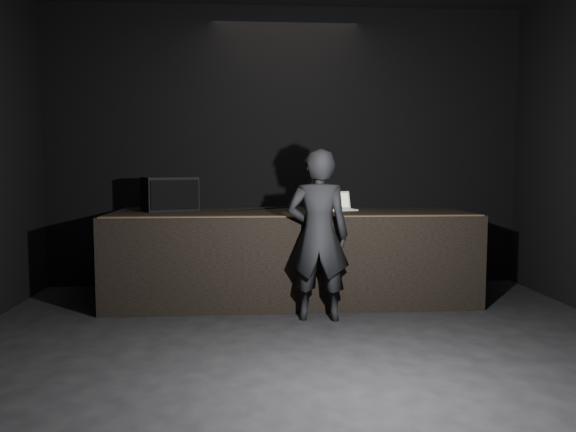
# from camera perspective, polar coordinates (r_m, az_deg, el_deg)

# --- Properties ---
(ground) EXTENTS (7.00, 7.00, 0.00)m
(ground) POSITION_cam_1_polar(r_m,az_deg,el_deg) (3.96, 3.22, -17.31)
(ground) COLOR black
(ground) RESTS_ON ground
(room_walls) EXTENTS (6.10, 7.10, 3.52)m
(room_walls) POSITION_cam_1_polar(r_m,az_deg,el_deg) (3.70, 3.37, 13.04)
(room_walls) COLOR black
(room_walls) RESTS_ON ground
(stage_riser) EXTENTS (4.00, 1.50, 1.00)m
(stage_riser) POSITION_cam_1_polar(r_m,az_deg,el_deg) (6.46, 0.20, -3.94)
(stage_riser) COLOR black
(stage_riser) RESTS_ON ground
(riser_lip) EXTENTS (3.92, 0.10, 0.01)m
(riser_lip) POSITION_cam_1_polar(r_m,az_deg,el_deg) (5.70, 0.73, -0.02)
(riser_lip) COLOR brown
(riser_lip) RESTS_ON stage_riser
(stage_monitor) EXTENTS (0.69, 0.61, 0.39)m
(stage_monitor) POSITION_cam_1_polar(r_m,az_deg,el_deg) (6.61, -11.91, 2.20)
(stage_monitor) COLOR black
(stage_monitor) RESTS_ON stage_riser
(cable) EXTENTS (0.86, 0.59, 0.02)m
(cable) POSITION_cam_1_polar(r_m,az_deg,el_deg) (6.71, -2.63, 0.77)
(cable) COLOR black
(cable) RESTS_ON stage_riser
(laptop) EXTENTS (0.37, 0.35, 0.22)m
(laptop) POSITION_cam_1_polar(r_m,az_deg,el_deg) (6.60, 5.30, 1.09)
(laptop) COLOR silver
(laptop) RESTS_ON stage_riser
(beer_can) EXTENTS (0.06, 0.06, 0.15)m
(beer_can) POSITION_cam_1_polar(r_m,az_deg,el_deg) (6.14, 2.88, 0.99)
(beer_can) COLOR silver
(beer_can) RESTS_ON stage_riser
(plastic_cup) EXTENTS (0.09, 0.09, 0.11)m
(plastic_cup) POSITION_cam_1_polar(r_m,az_deg,el_deg) (6.21, 0.87, 0.84)
(plastic_cup) COLOR white
(plastic_cup) RESTS_ON stage_riser
(wii_remote) EXTENTS (0.05, 0.17, 0.03)m
(wii_remote) POSITION_cam_1_polar(r_m,az_deg,el_deg) (5.92, 3.26, 0.26)
(wii_remote) COLOR white
(wii_remote) RESTS_ON stage_riser
(person) EXTENTS (0.65, 0.46, 1.68)m
(person) POSITION_cam_1_polar(r_m,az_deg,el_deg) (5.50, 3.07, -1.97)
(person) COLOR black
(person) RESTS_ON ground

